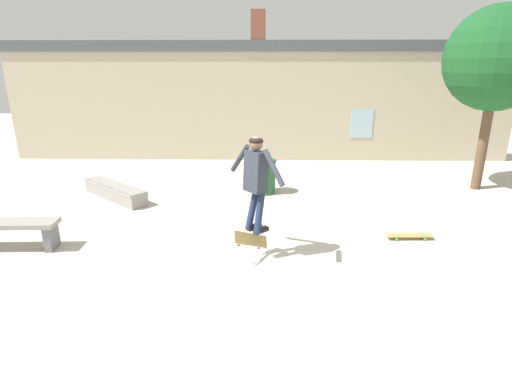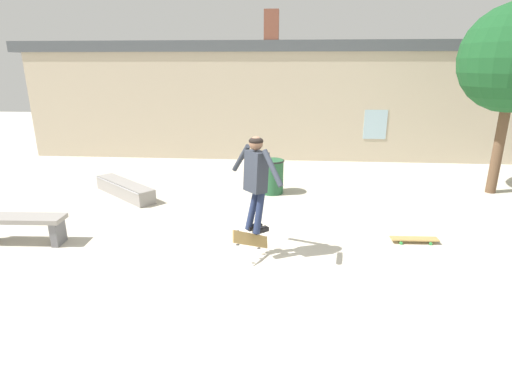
# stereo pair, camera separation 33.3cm
# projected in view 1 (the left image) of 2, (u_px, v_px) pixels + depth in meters

# --- Properties ---
(ground_plane) EXTENTS (40.00, 40.00, 0.00)m
(ground_plane) POSITION_uv_depth(u_px,v_px,m) (250.00, 272.00, 6.03)
(ground_plane) COLOR beige
(building_backdrop) EXTENTS (16.74, 0.52, 4.54)m
(building_backdrop) POSITION_uv_depth(u_px,v_px,m) (259.00, 100.00, 12.68)
(building_backdrop) COLOR #B7A88E
(building_backdrop) RESTS_ON ground_plane
(tree_right) EXTENTS (2.38, 2.38, 4.31)m
(tree_right) POSITION_uv_depth(u_px,v_px,m) (498.00, 59.00, 9.13)
(tree_right) COLOR brown
(tree_right) RESTS_ON ground_plane
(park_bench) EXTENTS (1.50, 0.47, 0.50)m
(park_bench) POSITION_uv_depth(u_px,v_px,m) (12.00, 229.00, 6.66)
(park_bench) COLOR gray
(park_bench) RESTS_ON ground_plane
(skate_ledge) EXTENTS (1.86, 1.66, 0.33)m
(skate_ledge) POSITION_uv_depth(u_px,v_px,m) (115.00, 191.00, 9.28)
(skate_ledge) COLOR gray
(skate_ledge) RESTS_ON ground_plane
(trash_bin) EXTENTS (0.58, 0.58, 0.82)m
(trash_bin) POSITION_uv_depth(u_px,v_px,m) (264.00, 175.00, 9.62)
(trash_bin) COLOR #235633
(trash_bin) RESTS_ON ground_plane
(skater) EXTENTS (0.88, 0.98, 1.52)m
(skater) POSITION_uv_depth(u_px,v_px,m) (256.00, 176.00, 6.11)
(skater) COLOR #282D38
(skateboard_flipping) EXTENTS (0.51, 0.70, 0.52)m
(skateboard_flipping) POSITION_uv_depth(u_px,v_px,m) (251.00, 240.00, 6.33)
(skateboard_flipping) COLOR #AD894C
(skateboard_resting) EXTENTS (0.82, 0.23, 0.08)m
(skateboard_resting) POSITION_uv_depth(u_px,v_px,m) (409.00, 235.00, 7.14)
(skateboard_resting) COLOR #AD894C
(skateboard_resting) RESTS_ON ground_plane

